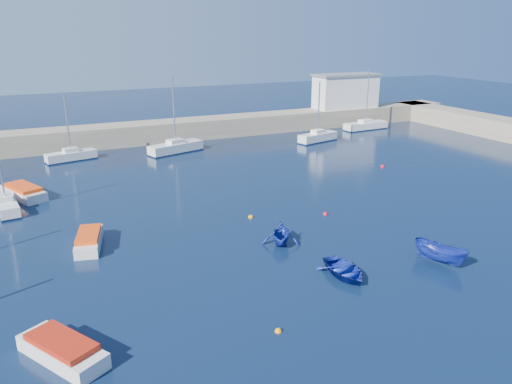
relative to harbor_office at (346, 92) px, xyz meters
name	(u,v)px	position (x,y,z in m)	size (l,w,h in m)	color
ground	(369,296)	(-30.00, -46.00, -5.10)	(220.00, 220.00, 0.00)	#0C1C36
back_wall	(160,131)	(-30.00, 0.00, -3.80)	(96.00, 4.50, 2.60)	gray
right_arm	(478,124)	(14.00, -14.00, -3.80)	(4.50, 32.00, 2.60)	gray
harbor_office	(346,92)	(0.00, 0.00, 0.00)	(10.00, 4.00, 5.00)	silver
sailboat_3	(6,205)	(-48.81, -21.85, -4.55)	(2.14, 5.37, 6.98)	silver
sailboat_5	(71,156)	(-42.15, -6.32, -4.50)	(5.82, 2.77, 7.52)	silver
sailboat_6	(176,147)	(-30.06, -7.59, -4.43)	(7.21, 3.92, 9.18)	silver
sailboat_7	(318,137)	(-10.87, -9.56, -4.45)	(6.17, 3.09, 8.00)	silver
sailboat_8	(366,126)	(0.36, -5.17, -4.50)	(7.22, 2.47, 9.25)	silver
motorboat_0	(62,350)	(-46.33, -44.72, -4.60)	(3.83, 4.92, 1.06)	silver
motorboat_1	(89,240)	(-43.53, -32.21, -4.60)	(2.49, 4.61, 1.07)	silver
motorboat_2	(23,192)	(-47.43, -18.47, -4.58)	(3.91, 5.71, 1.11)	silver
dinghy_center	(344,270)	(-29.92, -43.41, -4.72)	(2.62, 3.67, 0.76)	navy
dinghy_left	(281,233)	(-31.19, -37.47, -4.29)	(2.66, 3.08, 1.62)	navy
dinghy_right	(440,253)	(-23.30, -44.55, -4.40)	(1.36, 3.63, 1.40)	navy
buoy_0	(278,332)	(-36.34, -46.98, -5.10)	(0.38, 0.38, 0.38)	orange
buoy_1	(325,214)	(-25.11, -33.78, -5.10)	(0.43, 0.43, 0.43)	red
buoy_3	(251,218)	(-30.96, -31.83, -5.10)	(0.44, 0.44, 0.44)	orange
buoy_4	(383,167)	(-11.25, -23.76, -5.10)	(0.50, 0.50, 0.50)	red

